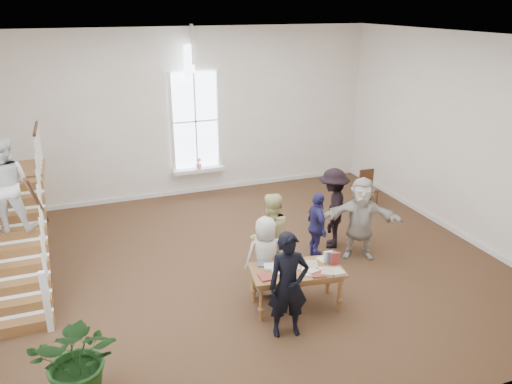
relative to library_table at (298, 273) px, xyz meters
name	(u,v)px	position (x,y,z in m)	size (l,w,h in m)	color
ground	(251,264)	(-0.24, 1.73, -0.67)	(10.00, 10.00, 0.00)	#44281B
room_shell	(198,179)	(-0.24, 6.12, -0.27)	(10.49, 10.00, 10.00)	silver
staircase	(11,207)	(-4.58, 2.47, 0.95)	(1.10, 4.10, 2.92)	brown
library_table	(298,273)	(0.00, 0.00, 0.00)	(1.70, 1.03, 0.81)	brown
police_officer	(288,285)	(-0.46, -0.64, 0.22)	(0.65, 0.43, 1.79)	black
elderly_woman	(265,256)	(-0.36, 0.61, 0.09)	(0.74, 0.48, 1.52)	beige
person_yellow	(271,237)	(-0.06, 1.11, 0.21)	(0.85, 0.66, 1.76)	#D5CA85
woman_cluster_a	(317,227)	(1.11, 1.46, 0.07)	(0.87, 0.36, 1.49)	navy
woman_cluster_b	(333,208)	(1.71, 1.91, 0.22)	(1.15, 0.66, 1.78)	black
woman_cluster_c	(361,218)	(2.01, 1.26, 0.21)	(1.63, 0.52, 1.76)	beige
floor_plant	(79,358)	(-3.64, -0.95, -0.04)	(1.14, 0.99, 1.27)	#163912
side_chair	(368,186)	(3.77, 3.73, -0.15)	(0.43, 0.43, 0.94)	#361E0E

